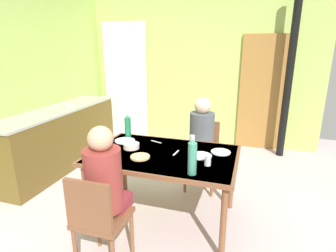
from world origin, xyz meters
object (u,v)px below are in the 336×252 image
chair_near_diner (98,218)px  person_far_diner (201,133)px  water_bottle_green_near (128,126)px  chair_far_diner (203,150)px  kitchen_counter (59,137)px  serving_bowl_center (131,146)px  water_bottle_green_far (192,158)px  dining_table (164,160)px  person_near_diner (104,178)px

chair_near_diner → person_far_diner: 1.65m
chair_near_diner → water_bottle_green_near: 1.32m
chair_far_diner → water_bottle_green_near: 1.02m
kitchen_counter → person_far_diner: 2.25m
serving_bowl_center → chair_near_diner: bearing=-83.2°
water_bottle_green_far → water_bottle_green_near: bearing=141.8°
dining_table → serving_bowl_center: serving_bowl_center is taller
chair_near_diner → kitchen_counter: bearing=135.6°
dining_table → person_near_diner: size_ratio=1.92×
water_bottle_green_near → serving_bowl_center: size_ratio=1.59×
water_bottle_green_far → person_near_diner: bearing=-152.3°
chair_far_diner → water_bottle_green_far: water_bottle_green_far is taller
dining_table → chair_near_diner: 0.90m
person_far_diner → serving_bowl_center: bearing=46.4°
kitchen_counter → serving_bowl_center: size_ratio=13.55×
chair_near_diner → water_bottle_green_far: size_ratio=2.77×
person_near_diner → serving_bowl_center: (-0.10, 0.74, -0.00)m
chair_far_diner → chair_near_diner: bearing=72.5°
person_far_diner → chair_far_diner: bearing=-90.0°
chair_far_diner → water_bottle_green_far: bearing=95.7°
water_bottle_green_near → water_bottle_green_far: size_ratio=0.86×
water_bottle_green_near → chair_near_diner: bearing=-75.8°
water_bottle_green_near → serving_bowl_center: water_bottle_green_near is taller
kitchen_counter → dining_table: kitchen_counter is taller
dining_table → chair_near_diner: bearing=-107.9°
dining_table → water_bottle_green_far: 0.56m
water_bottle_green_far → dining_table: bearing=136.1°
chair_near_diner → person_near_diner: 0.31m
dining_table → chair_near_diner: chair_near_diner is taller
kitchen_counter → person_far_diner: person_far_diner is taller
dining_table → chair_near_diner: (-0.27, -0.84, -0.19)m
chair_far_diner → person_near_diner: person_near_diner is taller
chair_far_diner → water_bottle_green_near: bearing=28.0°
kitchen_counter → person_far_diner: size_ratio=2.99×
person_near_diner → kitchen_counter: bearing=138.0°
water_bottle_green_far → chair_far_diner: bearing=95.7°
kitchen_counter → person_near_diner: size_ratio=2.99×
chair_near_diner → person_near_diner: size_ratio=1.13×
person_near_diner → water_bottle_green_far: (0.65, 0.34, 0.12)m
chair_near_diner → water_bottle_green_near: bearing=104.2°
kitchen_counter → chair_near_diner: (1.70, -1.66, 0.05)m
serving_bowl_center → person_far_diner: bearing=46.4°
chair_near_diner → water_bottle_green_far: bearing=36.3°
person_near_diner → person_far_diner: same height
chair_far_diner → water_bottle_green_near: size_ratio=3.22×
person_near_diner → water_bottle_green_near: bearing=105.9°
water_bottle_green_near → dining_table: bearing=-33.9°
water_bottle_green_far → serving_bowl_center: water_bottle_green_far is taller
kitchen_counter → chair_near_diner: kitchen_counter is taller
water_bottle_green_near → serving_bowl_center: bearing=-59.8°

